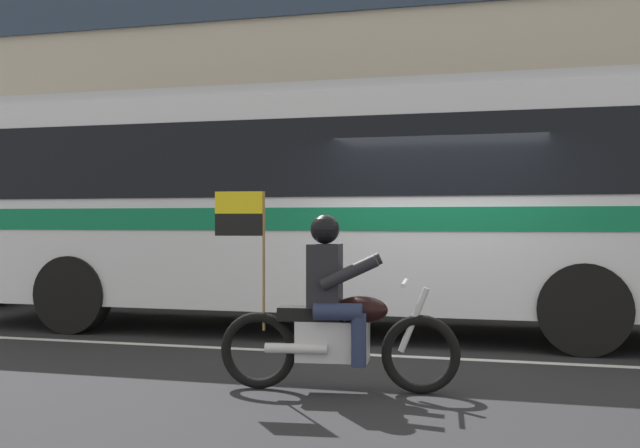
# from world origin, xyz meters

# --- Properties ---
(ground_plane) EXTENTS (60.00, 60.00, 0.00)m
(ground_plane) POSITION_xyz_m (0.00, 0.00, 0.00)
(ground_plane) COLOR black
(sidewalk_curb) EXTENTS (28.00, 3.80, 0.15)m
(sidewalk_curb) POSITION_xyz_m (0.00, 5.10, 0.07)
(sidewalk_curb) COLOR gray
(sidewalk_curb) RESTS_ON ground_plane
(lane_center_stripe) EXTENTS (26.60, 0.14, 0.01)m
(lane_center_stripe) POSITION_xyz_m (0.00, -0.60, 0.00)
(lane_center_stripe) COLOR silver
(lane_center_stripe) RESTS_ON ground_plane
(office_building_facade) EXTENTS (28.00, 0.89, 9.42)m
(office_building_facade) POSITION_xyz_m (0.00, 7.39, 4.72)
(office_building_facade) COLOR #B2A893
(office_building_facade) RESTS_ON ground_plane
(transit_bus) EXTENTS (11.16, 2.64, 3.22)m
(transit_bus) POSITION_xyz_m (-1.44, 1.19, 1.88)
(transit_bus) COLOR silver
(transit_bus) RESTS_ON ground_plane
(motorcycle_with_rider) EXTENTS (2.18, 0.68, 1.78)m
(motorcycle_with_rider) POSITION_xyz_m (-0.57, -2.56, 0.67)
(motorcycle_with_rider) COLOR black
(motorcycle_with_rider) RESTS_ON ground_plane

